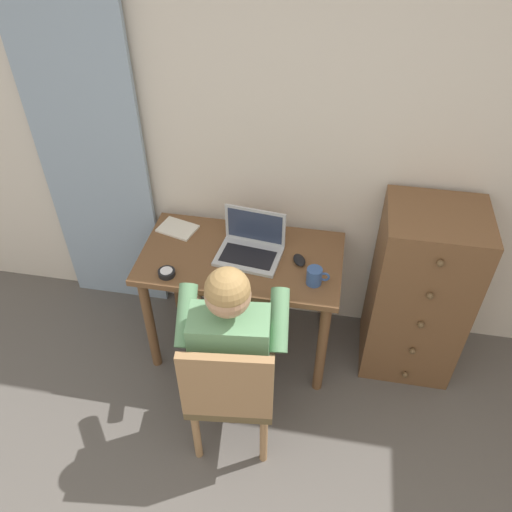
{
  "coord_description": "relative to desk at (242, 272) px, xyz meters",
  "views": [
    {
      "loc": [
        0.07,
        -0.25,
        2.62
      ],
      "look_at": [
        -0.29,
        1.73,
        0.84
      ],
      "focal_mm": 36.5,
      "sensor_mm": 36.0,
      "label": 1
    }
  ],
  "objects": [
    {
      "name": "person_seated",
      "position": [
        0.06,
        -0.49,
        0.04
      ],
      "size": [
        0.57,
        0.61,
        1.19
      ],
      "color": "#33384C",
      "rests_on": "ground_plane"
    },
    {
      "name": "coffee_mug",
      "position": [
        0.41,
        -0.14,
        0.17
      ],
      "size": [
        0.12,
        0.08,
        0.09
      ],
      "color": "#33518C",
      "rests_on": "desk"
    },
    {
      "name": "chair",
      "position": [
        0.08,
        -0.67,
        -0.14
      ],
      "size": [
        0.46,
        0.45,
        0.87
      ],
      "color": "brown",
      "rests_on": "ground_plane"
    },
    {
      "name": "notebook_pad",
      "position": [
        -0.41,
        0.16,
        0.13
      ],
      "size": [
        0.24,
        0.2,
        0.01
      ],
      "primitive_type": "cube",
      "rotation": [
        0.0,
        0.0,
        -0.27
      ],
      "color": "silver",
      "rests_on": "desk"
    },
    {
      "name": "wall_back",
      "position": [
        0.39,
        0.37,
        0.63
      ],
      "size": [
        4.8,
        0.05,
        2.5
      ],
      "primitive_type": "cube",
      "color": "beige",
      "rests_on": "ground_plane"
    },
    {
      "name": "desk",
      "position": [
        0.0,
        0.0,
        0.0
      ],
      "size": [
        1.1,
        0.6,
        0.74
      ],
      "color": "brown",
      "rests_on": "ground_plane"
    },
    {
      "name": "laptop",
      "position": [
        0.05,
        0.03,
        0.17
      ],
      "size": [
        0.37,
        0.29,
        0.24
      ],
      "color": "#B7BABF",
      "rests_on": "desk"
    },
    {
      "name": "desk_clock",
      "position": [
        -0.35,
        -0.22,
        0.14
      ],
      "size": [
        0.09,
        0.09,
        0.03
      ],
      "color": "black",
      "rests_on": "desk"
    },
    {
      "name": "computer_mouse",
      "position": [
        0.32,
        0.0,
        0.14
      ],
      "size": [
        0.1,
        0.12,
        0.03
      ],
      "primitive_type": "ellipsoid",
      "rotation": [
        0.0,
        0.0,
        0.42
      ],
      "color": "black",
      "rests_on": "desk"
    },
    {
      "name": "curtain_panel",
      "position": [
        -0.92,
        0.3,
        0.44
      ],
      "size": [
        0.64,
        0.03,
        2.14
      ],
      "primitive_type": "cube",
      "color": "#8EA3B7",
      "rests_on": "ground_plane"
    },
    {
      "name": "dresser",
      "position": [
        0.99,
        0.09,
        -0.08
      ],
      "size": [
        0.51,
        0.48,
        1.09
      ],
      "color": "brown",
      "rests_on": "ground_plane"
    }
  ]
}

